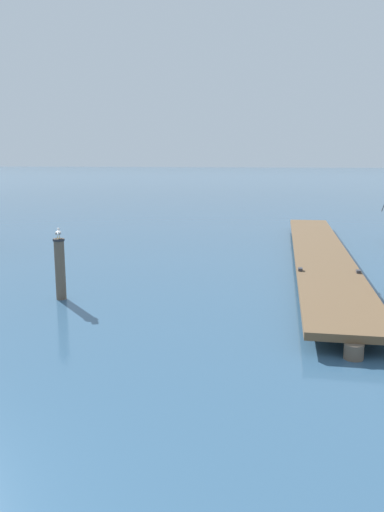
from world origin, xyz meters
The scene contains 3 objects.
floating_dock centered at (5.40, 15.18, 0.36)m, with size 2.18×18.17×0.53m.
mooring_piling centered at (-1.44, 8.99, 0.84)m, with size 0.30×0.30×1.60m.
perched_seagull centered at (-1.44, 8.98, 1.75)m, with size 0.23×0.37×0.27m.
Camera 1 is at (4.39, -2.94, 3.62)m, focal length 35.73 mm.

